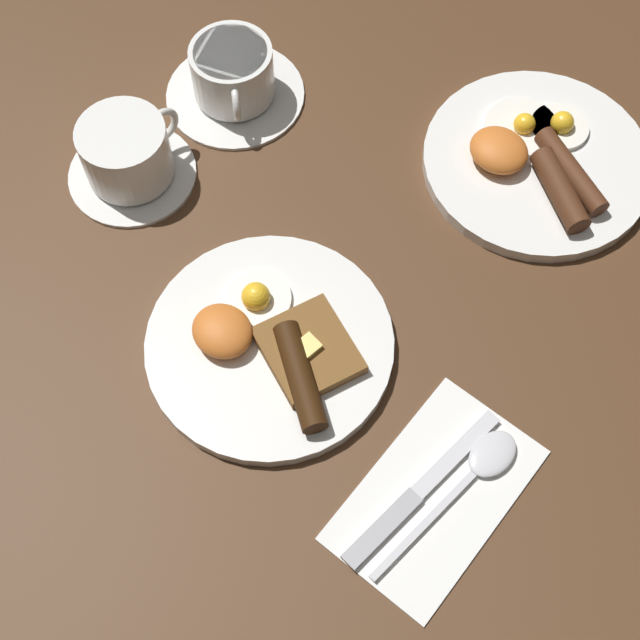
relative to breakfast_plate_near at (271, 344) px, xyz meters
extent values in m
plane|color=#4C301C|center=(0.00, 0.00, -0.01)|extent=(3.00, 3.00, 0.00)
cylinder|color=white|center=(0.00, 0.00, 0.00)|extent=(0.25, 0.25, 0.01)
cylinder|color=white|center=(-0.04, 0.03, 0.01)|extent=(0.07, 0.07, 0.01)
sphere|color=yellow|center=(-0.04, 0.02, 0.02)|extent=(0.03, 0.03, 0.03)
ellipsoid|color=orange|center=(-0.04, -0.03, 0.02)|extent=(0.06, 0.06, 0.03)
cylinder|color=#331C0A|center=(0.05, -0.01, 0.02)|extent=(0.11, 0.08, 0.03)
cube|color=brown|center=(0.03, 0.02, 0.01)|extent=(0.11, 0.11, 0.01)
cube|color=#F4E072|center=(0.03, 0.02, 0.02)|extent=(0.02, 0.02, 0.01)
cylinder|color=white|center=(0.05, 0.36, 0.00)|extent=(0.25, 0.25, 0.01)
cylinder|color=white|center=(0.01, 0.38, 0.01)|extent=(0.08, 0.08, 0.01)
sphere|color=yellow|center=(0.02, 0.38, 0.01)|extent=(0.02, 0.02, 0.02)
cylinder|color=white|center=(0.04, 0.41, 0.01)|extent=(0.07, 0.07, 0.01)
sphere|color=yellow|center=(0.05, 0.41, 0.01)|extent=(0.03, 0.03, 0.03)
ellipsoid|color=orange|center=(0.02, 0.33, 0.02)|extent=(0.07, 0.06, 0.03)
cylinder|color=#482715|center=(0.10, 0.33, 0.02)|extent=(0.10, 0.07, 0.03)
cylinder|color=#4B2816|center=(0.09, 0.36, 0.01)|extent=(0.11, 0.06, 0.02)
cylinder|color=white|center=(-0.26, 0.04, -0.01)|extent=(0.14, 0.14, 0.01)
cylinder|color=white|center=(-0.26, 0.04, 0.03)|extent=(0.10, 0.10, 0.07)
cylinder|color=#56331E|center=(-0.26, 0.04, 0.06)|extent=(0.08, 0.08, 0.00)
torus|color=white|center=(-0.26, 0.09, 0.03)|extent=(0.01, 0.05, 0.05)
cylinder|color=white|center=(-0.26, 0.20, -0.01)|extent=(0.16, 0.16, 0.01)
cylinder|color=white|center=(-0.26, 0.20, 0.03)|extent=(0.09, 0.09, 0.06)
cylinder|color=#56331E|center=(-0.26, 0.20, 0.06)|extent=(0.08, 0.08, 0.00)
torus|color=white|center=(-0.23, 0.17, 0.03)|extent=(0.04, 0.03, 0.04)
cube|color=white|center=(0.21, 0.00, -0.01)|extent=(0.14, 0.21, 0.01)
cube|color=silver|center=(0.20, 0.04, -0.01)|extent=(0.02, 0.11, 0.00)
cube|color=#9E9EA3|center=(0.20, -0.06, -0.01)|extent=(0.02, 0.09, 0.01)
ellipsoid|color=silver|center=(0.23, 0.06, 0.00)|extent=(0.04, 0.05, 0.01)
cube|color=silver|center=(0.23, -0.03, -0.01)|extent=(0.01, 0.14, 0.00)
camera|label=1|loc=(0.30, -0.24, 0.79)|focal=50.00mm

